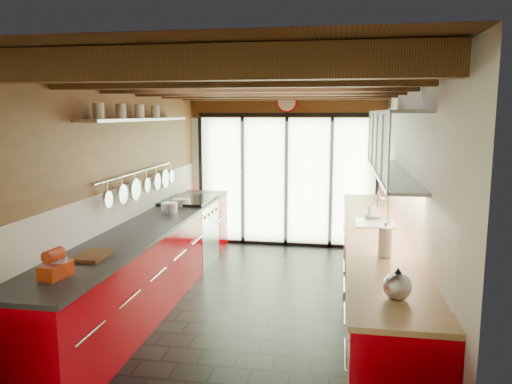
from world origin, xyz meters
TOP-DOWN VIEW (x-y plane):
  - ground at (0.00, 0.00)m, footprint 5.50×5.50m
  - room_shell at (0.00, 0.00)m, footprint 5.50×5.50m
  - ceiling_beams at (-0.00, 0.38)m, footprint 3.14×5.06m
  - glass_door at (0.00, 2.69)m, footprint 2.95×0.10m
  - left_counter at (-1.28, 0.00)m, footprint 0.68×5.00m
  - range_stove at (-1.28, 1.45)m, footprint 0.66×0.90m
  - right_counter at (1.27, 0.00)m, footprint 0.68×5.00m
  - sink_assembly at (1.29, 0.40)m, footprint 0.45×0.52m
  - upper_cabinets_right at (1.43, 0.30)m, footprint 0.34×3.00m
  - left_wall_fixtures at (-1.47, 0.29)m, footprint 0.28×2.60m
  - stand_mixer at (-1.27, -1.96)m, footprint 0.18×0.27m
  - pot_large at (-1.27, 0.62)m, footprint 0.25×0.25m
  - pot_small at (-1.27, 1.11)m, footprint 0.31×0.31m
  - cutting_board at (-1.27, -1.42)m, footprint 0.27×0.38m
  - kettle at (1.27, -1.98)m, footprint 0.26×0.27m
  - paper_towel at (1.27, -0.97)m, footprint 0.13×0.13m
  - soap_bottle at (1.27, 0.75)m, footprint 0.12×0.12m
  - bowl at (1.27, 0.69)m, footprint 0.27×0.27m

SIDE VIEW (x-z plane):
  - ground at x=0.00m, z-range 0.00..0.00m
  - right_counter at x=1.27m, z-range 0.00..0.92m
  - left_counter at x=-1.28m, z-range 0.00..0.92m
  - range_stove at x=-1.28m, z-range -0.01..0.96m
  - cutting_board at x=-1.27m, z-range 0.92..0.95m
  - bowl at x=1.27m, z-range 0.92..0.97m
  - sink_assembly at x=1.29m, z-range 0.75..1.17m
  - pot_small at x=-1.27m, z-range 0.92..1.01m
  - pot_large at x=-1.27m, z-range 0.92..1.05m
  - stand_mixer at x=-1.27m, z-range 0.90..1.13m
  - soap_bottle at x=1.27m, z-range 0.92..1.12m
  - kettle at x=1.27m, z-range 0.91..1.14m
  - paper_towel at x=1.27m, z-range 0.89..1.21m
  - room_shell at x=0.00m, z-range -1.10..4.40m
  - glass_door at x=0.00m, z-range 0.21..3.11m
  - left_wall_fixtures at x=-1.47m, z-range 1.31..2.26m
  - upper_cabinets_right at x=1.43m, z-range 0.35..3.35m
  - ceiling_beams at x=0.00m, z-range 0.01..4.91m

